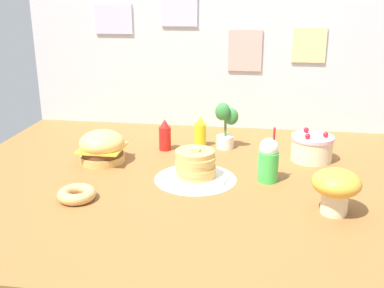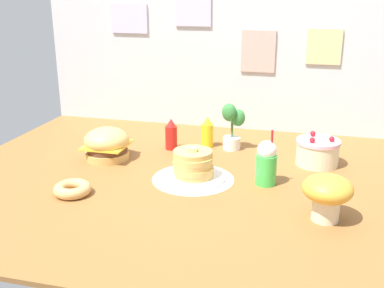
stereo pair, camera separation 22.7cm
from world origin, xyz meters
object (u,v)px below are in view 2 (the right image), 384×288
mustard_bottle (207,133)px  donut_pink_glaze (72,189)px  layer_cake (318,152)px  burger (107,144)px  ketchup_bottle (171,135)px  pancake_stack (193,167)px  mushroom_stool (327,193)px  cream_soda_cup (266,163)px  potted_plant (232,125)px

mustard_bottle → donut_pink_glaze: mustard_bottle is taller
layer_cake → burger: bearing=-170.1°
ketchup_bottle → donut_pink_glaze: bearing=-109.4°
pancake_stack → mustard_bottle: bearing=94.8°
ketchup_bottle → mushroom_stool: size_ratio=0.91×
mustard_bottle → donut_pink_glaze: 0.91m
burger → cream_soda_cup: 0.87m
burger → pancake_stack: (0.52, -0.16, -0.02)m
cream_soda_cup → donut_pink_glaze: bearing=-157.9°
cream_soda_cup → donut_pink_glaze: size_ratio=1.61×
mustard_bottle → mushroom_stool: mushroom_stool is taller
donut_pink_glaze → potted_plant: size_ratio=0.61×
burger → mustard_bottle: bearing=34.6°
cream_soda_cup → donut_pink_glaze: (-0.82, -0.33, -0.08)m
ketchup_bottle → potted_plant: bearing=13.7°
pancake_stack → layer_cake: size_ratio=1.36×
burger → pancake_stack: burger is taller
pancake_stack → mustard_bottle: mustard_bottle is taller
layer_cake → mushroom_stool: mushroom_stool is taller
layer_cake → cream_soda_cup: cream_soda_cup is taller
potted_plant → mushroom_stool: (0.51, -0.75, -0.03)m
layer_cake → potted_plant: potted_plant is taller
cream_soda_cup → mushroom_stool: (0.27, -0.30, 0.01)m
burger → layer_cake: bearing=9.9°
burger → layer_cake: 1.11m
cream_soda_cup → ketchup_bottle: bearing=147.4°
burger → mushroom_stool: bearing=-20.8°
mustard_bottle → burger: bearing=-145.4°
layer_cake → mushroom_stool: size_ratio=1.13×
ketchup_bottle → cream_soda_cup: 0.68m
donut_pink_glaze → potted_plant: (0.58, 0.78, 0.12)m
donut_pink_glaze → mushroom_stool: (1.09, 0.03, 0.09)m
cream_soda_cup → mushroom_stool: 0.40m
donut_pink_glaze → mushroom_stool: size_ratio=0.85×
ketchup_bottle → pancake_stack: bearing=-59.9°
pancake_stack → layer_cake: layer_cake is taller
pancake_stack → potted_plant: 0.50m
mustard_bottle → cream_soda_cup: bearing=-50.1°
layer_cake → pancake_stack: bearing=-148.5°
mustard_bottle → ketchup_bottle: bearing=-153.9°
ketchup_bottle → cream_soda_cup: size_ratio=0.67×
burger → layer_cake: size_ratio=1.06×
cream_soda_cup → mushroom_stool: cream_soda_cup is taller
mustard_bottle → donut_pink_glaze: (-0.44, -0.80, -0.06)m
layer_cake → mushroom_stool: 0.62m
burger → cream_soda_cup: bearing=-8.6°
layer_cake → mustard_bottle: mustard_bottle is taller
burger → potted_plant: bearing=27.1°
mustard_bottle → potted_plant: potted_plant is taller
layer_cake → cream_soda_cup: bearing=-126.0°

